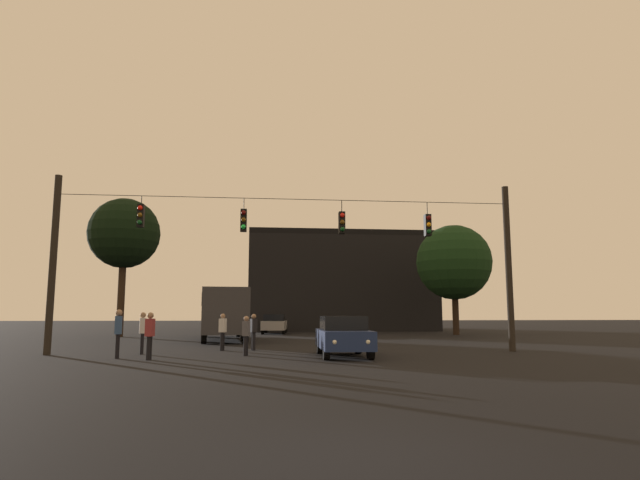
{
  "coord_description": "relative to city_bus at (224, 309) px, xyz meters",
  "views": [
    {
      "loc": [
        -1.15,
        -6.24,
        1.65
      ],
      "look_at": [
        1.55,
        19.13,
        5.13
      ],
      "focal_mm": 30.01,
      "sensor_mm": 36.0,
      "label": 1
    }
  ],
  "objects": [
    {
      "name": "pedestrian_far_side",
      "position": [
        -1.57,
        -14.08,
        -0.93
      ],
      "size": [
        0.3,
        0.39,
        1.66
      ],
      "color": "black",
      "rests_on": "ground"
    },
    {
      "name": "pedestrian_crossing_left",
      "position": [
        0.66,
        -9.62,
        -0.96
      ],
      "size": [
        0.34,
        0.41,
        1.61
      ],
      "color": "black",
      "rests_on": "ground"
    },
    {
      "name": "pedestrian_crossing_right",
      "position": [
        -2.4,
        -11.4,
        -0.92
      ],
      "size": [
        0.32,
        0.41,
        1.67
      ],
      "color": "black",
      "rests_on": "ground"
    },
    {
      "name": "ground_plane",
      "position": [
        3.56,
        -3.07,
        -1.87
      ],
      "size": [
        168.0,
        168.0,
        0.0
      ],
      "primitive_type": "plane",
      "color": "black",
      "rests_on": "ground"
    },
    {
      "name": "overhead_signal_span",
      "position": [
        3.55,
        -11.43,
        2.28
      ],
      "size": [
        19.42,
        0.44,
        7.25
      ],
      "color": "black",
      "rests_on": "ground"
    },
    {
      "name": "pedestrian_near_bus",
      "position": [
        1.78,
        -12.62,
        -1.01
      ],
      "size": [
        0.31,
        0.4,
        1.53
      ],
      "color": "black",
      "rests_on": "ground"
    },
    {
      "name": "car_far_left",
      "position": [
        3.34,
        9.12,
        -1.07
      ],
      "size": [
        2.19,
        4.46,
        1.52
      ],
      "color": "#99999E",
      "rests_on": "ground"
    },
    {
      "name": "tree_left_silhouette",
      "position": [
        16.93,
        5.64,
        3.6
      ],
      "size": [
        5.71,
        5.71,
        8.34
      ],
      "color": "black",
      "rests_on": "ground"
    },
    {
      "name": "car_near_right",
      "position": [
        5.48,
        -13.33,
        -1.07
      ],
      "size": [
        1.89,
        4.37,
        1.52
      ],
      "color": "navy",
      "rests_on": "ground"
    },
    {
      "name": "pedestrian_crossing_center",
      "position": [
        2.02,
        -9.68,
        -0.97
      ],
      "size": [
        0.34,
        0.42,
        1.6
      ],
      "color": "black",
      "rests_on": "ground"
    },
    {
      "name": "corner_building",
      "position": [
        9.7,
        19.27,
        2.67
      ],
      "size": [
        17.15,
        13.24,
        9.07
      ],
      "color": "black",
      "rests_on": "ground"
    },
    {
      "name": "tree_behind_building",
      "position": [
        -7.42,
        4.79,
        5.31
      ],
      "size": [
        4.95,
        4.95,
        9.7
      ],
      "color": "#2D2116",
      "rests_on": "ground"
    },
    {
      "name": "city_bus",
      "position": [
        0.0,
        0.0,
        0.0
      ],
      "size": [
        3.52,
        11.19,
        3.0
      ],
      "color": "#2D2D33",
      "rests_on": "ground"
    },
    {
      "name": "pedestrian_trailing",
      "position": [
        -2.83,
        -13.38,
        -0.86
      ],
      "size": [
        0.3,
        0.4,
        1.77
      ],
      "color": "black",
      "rests_on": "ground"
    }
  ]
}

